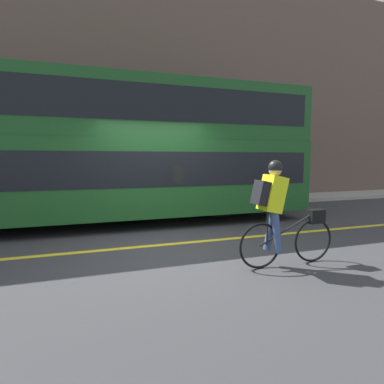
# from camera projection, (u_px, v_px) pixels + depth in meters

# --- Properties ---
(ground_plane) EXTENTS (80.00, 80.00, 0.00)m
(ground_plane) POSITION_uv_depth(u_px,v_px,m) (172.00, 249.00, 5.56)
(ground_plane) COLOR #38383A
(road_center_line) EXTENTS (50.00, 0.14, 0.01)m
(road_center_line) POSITION_uv_depth(u_px,v_px,m) (168.00, 244.00, 5.84)
(road_center_line) COLOR yellow
(road_center_line) RESTS_ON ground_plane
(sidewalk_curb) EXTENTS (60.00, 1.67, 0.13)m
(sidewalk_curb) POSITION_uv_depth(u_px,v_px,m) (136.00, 205.00, 10.32)
(sidewalk_curb) COLOR #A8A399
(sidewalk_curb) RESTS_ON ground_plane
(building_facade) EXTENTS (60.00, 0.30, 8.83)m
(building_facade) POSITION_uv_depth(u_px,v_px,m) (129.00, 82.00, 10.77)
(building_facade) COLOR brown
(building_facade) RESTS_ON ground_plane
(bus) EXTENTS (10.91, 2.53, 3.55)m
(bus) POSITION_uv_depth(u_px,v_px,m) (95.00, 146.00, 7.41)
(bus) COLOR black
(bus) RESTS_ON ground_plane
(cyclist_on_bike) EXTENTS (1.67, 0.32, 1.65)m
(cyclist_on_bike) POSITION_uv_depth(u_px,v_px,m) (279.00, 210.00, 4.56)
(cyclist_on_bike) COLOR black
(cyclist_on_bike) RESTS_ON ground_plane
(trash_bin) EXTENTS (0.56, 0.56, 0.88)m
(trash_bin) POSITION_uv_depth(u_px,v_px,m) (63.00, 193.00, 9.48)
(trash_bin) COLOR #194C23
(trash_bin) RESTS_ON sidewalk_curb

